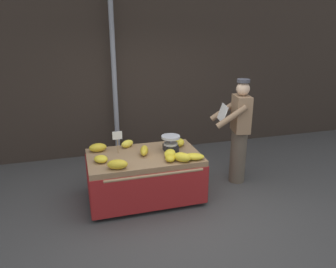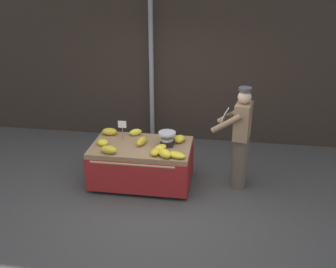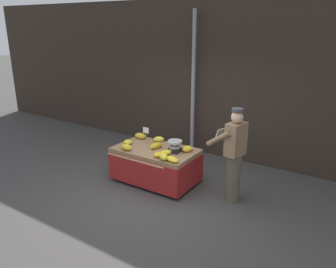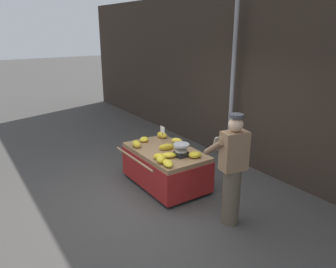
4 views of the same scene
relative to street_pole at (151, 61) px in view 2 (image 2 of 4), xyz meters
name	(u,v)px [view 2 (image 2 of 4)]	position (x,y,z in m)	size (l,w,h in m)	color
ground_plane	(158,205)	(0.54, -2.40, -1.69)	(60.00, 60.00, 0.00)	#423F3D
back_wall	(181,52)	(0.54, 0.33, 0.12)	(16.00, 0.24, 3.62)	#332821
street_pole	(151,61)	(0.00, 0.00, 0.00)	(0.09, 0.09, 3.38)	gray
banana_cart	(142,156)	(0.16, -1.76, -1.18)	(1.64, 1.18, 0.70)	#93704C
weighing_scale	(167,139)	(0.58, -1.71, -0.87)	(0.28, 0.28, 0.23)	black
price_sign	(122,126)	(-0.20, -1.60, -0.74)	(0.14, 0.01, 0.34)	#997A51
banana_bunch_0	(109,150)	(-0.28, -2.14, -0.92)	(0.15, 0.27, 0.13)	gold
banana_bunch_1	(179,139)	(0.76, -1.55, -0.93)	(0.17, 0.23, 0.11)	yellow
banana_bunch_2	(136,132)	(-0.02, -1.38, -0.93)	(0.12, 0.22, 0.11)	yellow
banana_bunch_3	(176,155)	(0.79, -2.13, -0.94)	(0.16, 0.29, 0.09)	yellow
banana_bunch_4	(160,148)	(0.50, -1.93, -0.94)	(0.16, 0.28, 0.09)	yellow
banana_bunch_5	(142,141)	(0.17, -1.75, -0.92)	(0.11, 0.30, 0.12)	gold
banana_bunch_6	(155,152)	(0.45, -2.09, -0.94)	(0.14, 0.20, 0.10)	gold
banana_bunch_7	(103,142)	(-0.47, -1.86, -0.94)	(0.17, 0.20, 0.10)	yellow
banana_bunch_8	(165,154)	(0.61, -2.15, -0.92)	(0.15, 0.25, 0.13)	yellow
banana_bunch_9	(110,132)	(-0.47, -1.44, -0.92)	(0.16, 0.26, 0.12)	gold
vendor_person	(240,138)	(1.75, -1.63, -0.81)	(0.64, 0.59, 1.71)	brown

